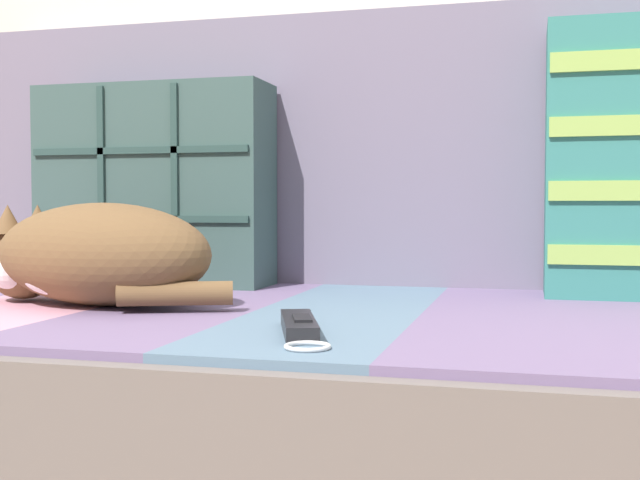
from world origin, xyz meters
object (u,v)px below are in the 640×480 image
couch (347,444)px  sleeping_cat (90,256)px  throw_pillow_quilted (155,186)px  game_remote_near (302,327)px

couch → sleeping_cat: size_ratio=4.06×
throw_pillow_quilted → sleeping_cat: 0.33m
throw_pillow_quilted → sleeping_cat: (0.05, -0.31, -0.11)m
couch → throw_pillow_quilted: throw_pillow_quilted is taller
couch → sleeping_cat: 0.47m
couch → sleeping_cat: bearing=-168.4°
throw_pillow_quilted → sleeping_cat: throw_pillow_quilted is taller
sleeping_cat → game_remote_near: 0.42m
couch → game_remote_near: (0.01, -0.26, 0.21)m
sleeping_cat → game_remote_near: size_ratio=2.06×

